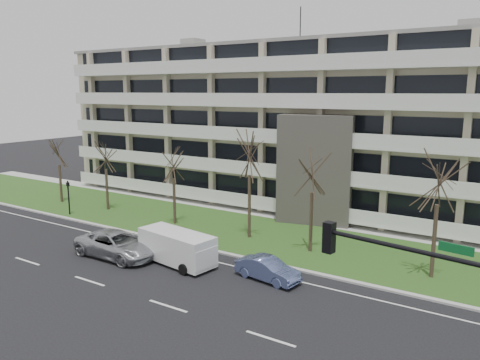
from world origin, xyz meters
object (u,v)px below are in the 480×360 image
Objects in this scene: white_van at (178,245)px; pedestrian_signal at (68,193)px; blue_sedan at (268,269)px; traffic_signal at (428,315)px; silver_pickup at (117,245)px.

white_van is 1.81× the size of pedestrian_signal.
traffic_signal is (10.29, -8.72, 3.65)m from blue_sedan.
silver_pickup is 10.53m from blue_sedan.
silver_pickup is 0.91× the size of traffic_signal.
traffic_signal is at bearing -107.92° from silver_pickup.
traffic_signal is at bearing -122.16° from blue_sedan.
pedestrian_signal is (-11.65, 5.23, 1.13)m from silver_pickup.
pedestrian_signal is at bearing 66.05° from silver_pickup.
white_van is at bearing 105.91° from blue_sedan.
blue_sedan is at bearing 148.94° from traffic_signal.
pedestrian_signal is at bearing 89.64° from blue_sedan.
pedestrian_signal reaches higher than blue_sedan.
white_van is at bearing -75.04° from silver_pickup.
pedestrian_signal reaches higher than silver_pickup.
traffic_signal reaches higher than blue_sedan.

